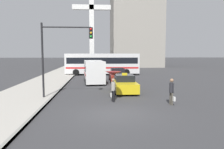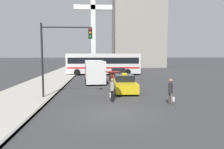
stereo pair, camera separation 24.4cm
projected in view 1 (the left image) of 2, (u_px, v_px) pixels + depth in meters
The scene contains 9 objects.
ground_plane at pixel (114, 114), 12.02m from camera, with size 300.00×300.00×0.00m, color #38383A.
taxi at pixel (124, 84), 18.87m from camera, with size 1.91×4.53×1.62m.
sedan_red at pixel (117, 75), 25.95m from camera, with size 1.91×4.59×1.52m.
ambulance_van at pixel (94, 71), 24.36m from camera, with size 2.47×5.41×2.47m.
city_bus at pixel (102, 63), 33.51m from camera, with size 11.20×2.92×3.25m.
pedestrian_with_umbrella at pixel (113, 77), 14.77m from camera, with size 1.05×1.05×2.08m.
pedestrian_man at pixel (172, 90), 13.97m from camera, with size 0.34×0.57×1.70m.
traffic_light at pixel (63, 46), 15.57m from camera, with size 3.67×0.38×5.46m.
monument_cross at pixel (92, 21), 42.59m from camera, with size 7.43×0.90×16.89m.
Camera 1 is at (-0.96, -11.71, 3.33)m, focal length 35.00 mm.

